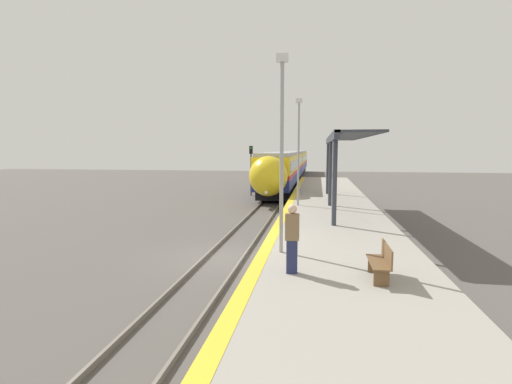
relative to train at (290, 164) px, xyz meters
The scene contains 11 objects.
ground_plane 36.18m from the train, 90.00° to the right, with size 120.00×120.00×0.00m, color #56514C.
rail_left 36.18m from the train, 91.14° to the right, with size 0.08×90.00×0.15m, color slate.
rail_right 36.18m from the train, 88.86° to the right, with size 0.08×90.00×0.15m, color slate.
train is the anchor object (origin of this frame).
platform_right 36.40m from the train, 83.41° to the right, with size 5.16×64.00×0.90m.
platform_bench 40.87m from the train, 82.90° to the right, with size 0.44×1.45×0.89m.
person_waiting 40.49m from the train, 86.03° to the right, with size 0.36×0.24×1.82m.
railway_signal 15.98m from the train, 98.67° to the right, with size 0.28×0.28×4.41m.
lamppost_near 38.43m from the train, 86.53° to the right, with size 0.36×0.20×6.10m.
lamppost_mid 27.71m from the train, 85.17° to the right, with size 0.36×0.20×6.10m.
station_canopy 27.94m from the train, 80.24° to the right, with size 2.02×15.17×3.99m.
Camera 1 is at (3.43, -14.51, 4.14)m, focal length 28.00 mm.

